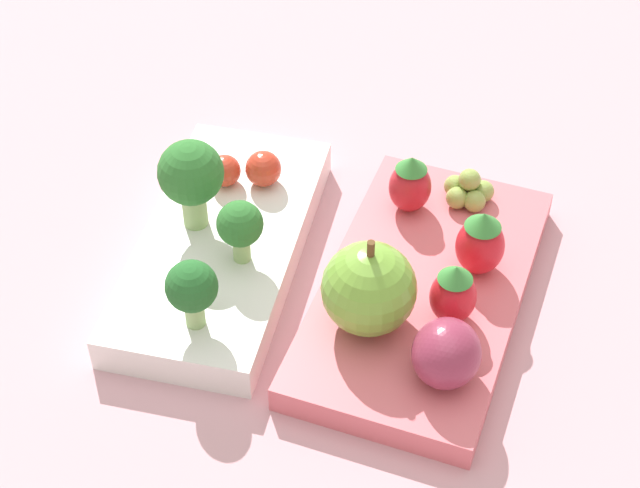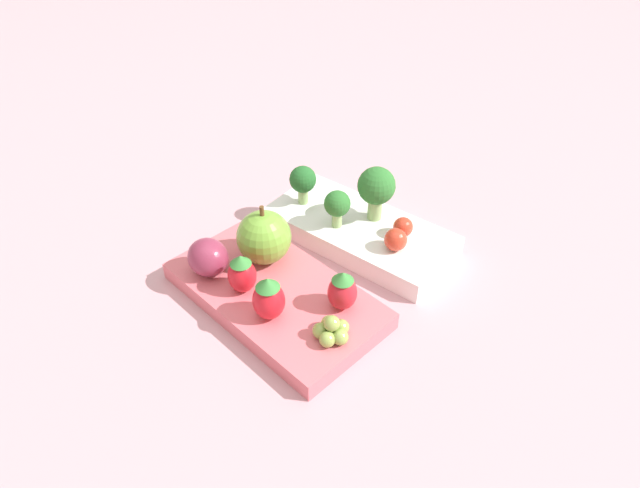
{
  "view_description": "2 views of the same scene",
  "coord_description": "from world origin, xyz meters",
  "px_view_note": "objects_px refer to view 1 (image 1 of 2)",
  "views": [
    {
      "loc": [
        -0.45,
        -0.13,
        0.49
      ],
      "look_at": [
        -0.01,
        -0.01,
        0.03
      ],
      "focal_mm": 60.0,
      "sensor_mm": 36.0,
      "label": 1
    },
    {
      "loc": [
        0.28,
        -0.34,
        0.4
      ],
      "look_at": [
        -0.01,
        -0.01,
        0.03
      ],
      "focal_mm": 32.0,
      "sensor_mm": 36.0,
      "label": 2
    }
  ],
  "objects_px": {
    "bento_box_savoury": "(222,247)",
    "strawberry_0": "(410,184)",
    "broccoli_floret_1": "(192,288)",
    "broccoli_floret_2": "(191,175)",
    "broccoli_floret_0": "(240,226)",
    "cherry_tomato_0": "(225,171)",
    "apple": "(369,289)",
    "strawberry_2": "(453,293)",
    "bento_box_fruit": "(422,294)",
    "cherry_tomato_1": "(263,169)",
    "plum": "(446,353)",
    "strawberry_1": "(480,243)",
    "grape_cluster": "(468,190)"
  },
  "relations": [
    {
      "from": "bento_box_fruit",
      "to": "cherry_tomato_1",
      "type": "distance_m",
      "value": 0.13
    },
    {
      "from": "strawberry_1",
      "to": "grape_cluster",
      "type": "relative_size",
      "value": 1.37
    },
    {
      "from": "broccoli_floret_1",
      "to": "strawberry_0",
      "type": "distance_m",
      "value": 0.17
    },
    {
      "from": "bento_box_fruit",
      "to": "strawberry_0",
      "type": "height_order",
      "value": "strawberry_0"
    },
    {
      "from": "broccoli_floret_1",
      "to": "cherry_tomato_0",
      "type": "height_order",
      "value": "broccoli_floret_1"
    },
    {
      "from": "broccoli_floret_0",
      "to": "cherry_tomato_0",
      "type": "relative_size",
      "value": 2.05
    },
    {
      "from": "strawberry_1",
      "to": "broccoli_floret_0",
      "type": "bearing_deg",
      "value": 105.06
    },
    {
      "from": "bento_box_fruit",
      "to": "strawberry_0",
      "type": "xyz_separation_m",
      "value": [
        0.06,
        0.02,
        0.03
      ]
    },
    {
      "from": "apple",
      "to": "grape_cluster",
      "type": "xyz_separation_m",
      "value": [
        0.12,
        -0.04,
        -0.02
      ]
    },
    {
      "from": "bento_box_fruit",
      "to": "grape_cluster",
      "type": "relative_size",
      "value": 6.65
    },
    {
      "from": "bento_box_fruit",
      "to": "broccoli_floret_0",
      "type": "bearing_deg",
      "value": 97.83
    },
    {
      "from": "broccoli_floret_0",
      "to": "strawberry_0",
      "type": "height_order",
      "value": "broccoli_floret_0"
    },
    {
      "from": "broccoli_floret_1",
      "to": "strawberry_1",
      "type": "bearing_deg",
      "value": -57.31
    },
    {
      "from": "cherry_tomato_1",
      "to": "grape_cluster",
      "type": "height_order",
      "value": "cherry_tomato_1"
    },
    {
      "from": "apple",
      "to": "strawberry_2",
      "type": "bearing_deg",
      "value": -69.77
    },
    {
      "from": "bento_box_savoury",
      "to": "strawberry_0",
      "type": "height_order",
      "value": "strawberry_0"
    },
    {
      "from": "broccoli_floret_0",
      "to": "broccoli_floret_2",
      "type": "xyz_separation_m",
      "value": [
        0.02,
        0.04,
        0.01
      ]
    },
    {
      "from": "broccoli_floret_1",
      "to": "strawberry_1",
      "type": "height_order",
      "value": "broccoli_floret_1"
    },
    {
      "from": "broccoli_floret_1",
      "to": "broccoli_floret_2",
      "type": "relative_size",
      "value": 0.74
    },
    {
      "from": "bento_box_fruit",
      "to": "broccoli_floret_1",
      "type": "bearing_deg",
      "value": 121.35
    },
    {
      "from": "cherry_tomato_1",
      "to": "broccoli_floret_0",
      "type": "bearing_deg",
      "value": -172.18
    },
    {
      "from": "broccoli_floret_2",
      "to": "grape_cluster",
      "type": "xyz_separation_m",
      "value": [
        0.07,
        -0.16,
        -0.04
      ]
    },
    {
      "from": "bento_box_savoury",
      "to": "strawberry_0",
      "type": "bearing_deg",
      "value": -59.3
    },
    {
      "from": "strawberry_2",
      "to": "broccoli_floret_2",
      "type": "bearing_deg",
      "value": 80.67
    },
    {
      "from": "grape_cluster",
      "to": "cherry_tomato_0",
      "type": "bearing_deg",
      "value": 102.4
    },
    {
      "from": "bento_box_fruit",
      "to": "plum",
      "type": "xyz_separation_m",
      "value": [
        -0.06,
        -0.03,
        0.03
      ]
    },
    {
      "from": "apple",
      "to": "cherry_tomato_0",
      "type": "bearing_deg",
      "value": 54.18
    },
    {
      "from": "broccoli_floret_0",
      "to": "cherry_tomato_0",
      "type": "height_order",
      "value": "broccoli_floret_0"
    },
    {
      "from": "broccoli_floret_1",
      "to": "apple",
      "type": "distance_m",
      "value": 0.1
    },
    {
      "from": "bento_box_savoury",
      "to": "grape_cluster",
      "type": "xyz_separation_m",
      "value": [
        0.08,
        -0.14,
        0.02
      ]
    },
    {
      "from": "plum",
      "to": "bento_box_savoury",
      "type": "bearing_deg",
      "value": 67.22
    },
    {
      "from": "broccoli_floret_2",
      "to": "bento_box_fruit",
      "type": "bearing_deg",
      "value": -92.46
    },
    {
      "from": "cherry_tomato_1",
      "to": "grape_cluster",
      "type": "xyz_separation_m",
      "value": [
        0.03,
        -0.13,
        -0.01
      ]
    },
    {
      "from": "bento_box_savoury",
      "to": "apple",
      "type": "xyz_separation_m",
      "value": [
        -0.04,
        -0.11,
        0.03
      ]
    },
    {
      "from": "broccoli_floret_0",
      "to": "broccoli_floret_1",
      "type": "bearing_deg",
      "value": 171.74
    },
    {
      "from": "bento_box_savoury",
      "to": "cherry_tomato_1",
      "type": "bearing_deg",
      "value": -11.1
    },
    {
      "from": "strawberry_0",
      "to": "plum",
      "type": "bearing_deg",
      "value": -158.76
    },
    {
      "from": "strawberry_0",
      "to": "strawberry_1",
      "type": "height_order",
      "value": "strawberry_1"
    },
    {
      "from": "strawberry_1",
      "to": "grape_cluster",
      "type": "distance_m",
      "value": 0.06
    },
    {
      "from": "broccoli_floret_2",
      "to": "strawberry_0",
      "type": "height_order",
      "value": "broccoli_floret_2"
    },
    {
      "from": "bento_box_fruit",
      "to": "strawberry_0",
      "type": "relative_size",
      "value": 5.26
    },
    {
      "from": "apple",
      "to": "plum",
      "type": "height_order",
      "value": "apple"
    },
    {
      "from": "broccoli_floret_1",
      "to": "strawberry_2",
      "type": "xyz_separation_m",
      "value": [
        0.05,
        -0.14,
        -0.01
      ]
    },
    {
      "from": "apple",
      "to": "strawberry_0",
      "type": "distance_m",
      "value": 0.1
    },
    {
      "from": "broccoli_floret_1",
      "to": "cherry_tomato_0",
      "type": "bearing_deg",
      "value": 11.96
    },
    {
      "from": "strawberry_0",
      "to": "grape_cluster",
      "type": "xyz_separation_m",
      "value": [
        0.02,
        -0.04,
        -0.01
      ]
    },
    {
      "from": "bento_box_fruit",
      "to": "plum",
      "type": "relative_size",
      "value": 5.28
    },
    {
      "from": "broccoli_floret_0",
      "to": "strawberry_2",
      "type": "relative_size",
      "value": 1.03
    },
    {
      "from": "bento_box_savoury",
      "to": "broccoli_floret_0",
      "type": "distance_m",
      "value": 0.05
    },
    {
      "from": "bento_box_fruit",
      "to": "cherry_tomato_0",
      "type": "xyz_separation_m",
      "value": [
        0.05,
        0.14,
        0.02
      ]
    }
  ]
}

